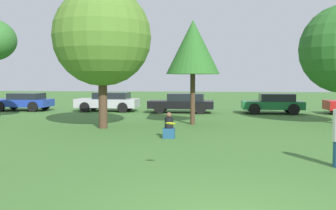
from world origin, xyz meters
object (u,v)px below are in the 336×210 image
Objects in this scene: tree_1 at (102,37)px; parked_car_black at (182,102)px; tree_2 at (193,47)px; parked_car_silver at (109,101)px; bystander_sitting at (169,128)px; parked_car_green at (273,103)px; parked_car_blue at (24,101)px; frisbee at (171,124)px.

tree_1 is 1.48× the size of parked_car_black.
tree_2 reaches higher than parked_car_silver.
parked_car_silver reaches higher than bystander_sitting.
parked_car_black is (-0.96, 6.39, -3.13)m from tree_2.
tree_1 is 12.81m from parked_car_green.
bystander_sitting is 12.69m from parked_car_silver.
parked_car_silver is at bearing -177.68° from parked_car_blue.
bystander_sitting is at bearing 63.50° from parked_car_green.
parked_car_blue is at bearing -0.13° from parked_car_green.
bystander_sitting is at bearing -37.90° from tree_1.
frisbee is 20.68m from parked_car_blue.
bystander_sitting is at bearing -99.00° from tree_2.
parked_car_silver is at bearing 115.51° from bystander_sitting.
parked_car_silver is (6.14, 0.15, 0.03)m from parked_car_blue.
tree_2 is at bearing 25.01° from tree_1.
parked_car_black is at bearing 93.03° from frisbee.
frisbee is 10.20m from tree_2.
frisbee is 16.28m from parked_car_black.
tree_1 is at bearing 43.81° from parked_car_green.
tree_1 is at bearing 104.46° from parked_car_silver.
parked_car_silver reaches higher than frisbee.
tree_1 is 9.75m from parked_car_silver.
parked_car_black is (-0.86, 16.25, -0.52)m from frisbee.
tree_2 is 8.78m from parked_car_green.
parked_car_green reaches higher than parked_car_blue.
tree_1 is 12.51m from parked_car_blue.
bystander_sitting is 0.16× the size of tree_1.
tree_2 reaches higher than frisbee.
frisbee is 17.14m from parked_car_green.
bystander_sitting is 0.19× the size of tree_2.
frisbee is 0.06× the size of parked_car_green.
bystander_sitting is 10.88m from parked_car_black.
frisbee is at bearing -90.56° from tree_2.
parked_car_blue is at bearing 126.21° from frisbee.
bystander_sitting is 0.23× the size of parked_car_black.
tree_2 is 14.42m from parked_car_blue.
parked_car_green is at bearing 178.53° from parked_car_silver.
parked_car_blue reaches higher than bystander_sitting.
parked_car_blue is at bearing 133.51° from tree_1.
parked_car_silver is at bearing -5.42° from parked_car_black.
tree_2 is (0.71, 4.48, 3.42)m from bystander_sitting.
parked_car_green is (4.99, 6.51, -3.13)m from tree_2.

